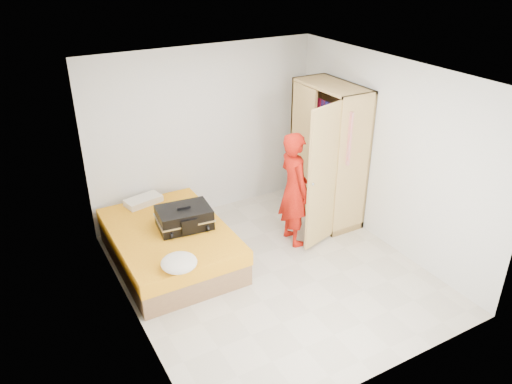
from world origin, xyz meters
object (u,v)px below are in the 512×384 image
suitcase (184,218)px  wardrobe (327,159)px  round_cushion (179,263)px  bed (170,245)px  person (294,189)px

suitcase → wardrobe: bearing=6.1°
round_cushion → bed: bearing=77.2°
suitcase → person: bearing=-5.6°
wardrobe → suitcase: 2.32m
bed → wardrobe: bearing=-1.2°
suitcase → bed: bearing=173.4°
person → suitcase: size_ratio=2.19×
person → suitcase: (-1.51, 0.32, -0.19)m
round_cushion → suitcase: bearing=64.2°
wardrobe → person: bearing=-158.4°
wardrobe → round_cushion: size_ratio=4.98×
bed → round_cushion: (-0.21, -0.90, 0.33)m
bed → person: (1.71, -0.36, 0.57)m
bed → round_cushion: size_ratio=4.79×
bed → suitcase: 0.44m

